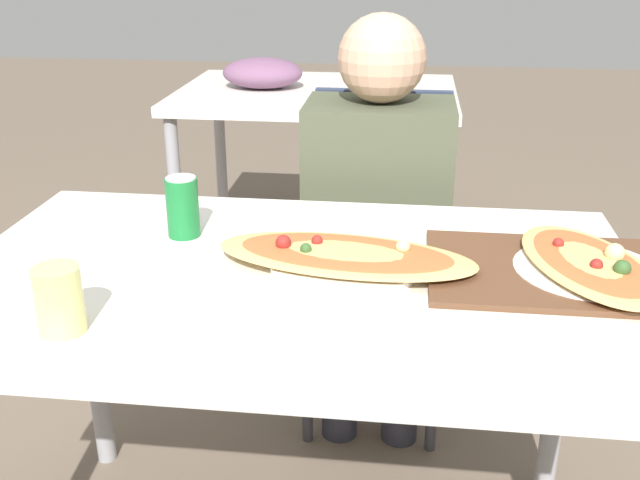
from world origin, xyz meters
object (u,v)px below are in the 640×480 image
at_px(dining_table, 296,307).
at_px(pizza_main, 345,257).
at_px(chair_far_seated, 378,243).
at_px(person_seated, 377,199).
at_px(drink_glass, 59,300).
at_px(soda_can, 183,207).
at_px(pizza_second, 590,266).

distance_m(dining_table, pizza_main, 0.13).
relative_size(chair_far_seated, pizza_main, 1.79).
height_order(dining_table, person_seated, person_seated).
height_order(dining_table, chair_far_seated, chair_far_seated).
bearing_deg(drink_glass, chair_far_seated, 65.67).
relative_size(person_seated, soda_can, 9.17).
distance_m(pizza_main, pizza_second, 0.44).
height_order(person_seated, pizza_main, person_seated).
xyz_separation_m(dining_table, chair_far_seated, (0.12, 0.72, -0.16)).
height_order(soda_can, drink_glass, soda_can).
bearing_deg(pizza_main, soda_can, 161.09).
height_order(pizza_main, soda_can, soda_can).
distance_m(chair_far_seated, soda_can, 0.75).
xyz_separation_m(pizza_main, pizza_second, (0.44, 0.01, -0.00)).
distance_m(soda_can, pizza_second, 0.79).
xyz_separation_m(dining_table, pizza_main, (0.09, 0.03, 0.10)).
bearing_deg(pizza_second, soda_can, 172.52).
bearing_deg(chair_far_seated, person_seated, 90.00).
xyz_separation_m(chair_far_seated, pizza_second, (0.41, -0.68, 0.26)).
bearing_deg(pizza_second, pizza_main, -178.18).
height_order(pizza_main, drink_glass, drink_glass).
height_order(person_seated, drink_glass, person_seated).
relative_size(dining_table, soda_can, 10.11).
xyz_separation_m(person_seated, pizza_main, (-0.03, -0.58, 0.08)).
relative_size(dining_table, pizza_main, 2.47).
xyz_separation_m(drink_glass, pizza_second, (0.86, 0.31, -0.03)).
bearing_deg(dining_table, person_seated, 78.52).
distance_m(drink_glass, pizza_second, 0.91).
bearing_deg(person_seated, pizza_main, 86.66).
xyz_separation_m(chair_far_seated, pizza_main, (-0.03, -0.70, 0.26)).
xyz_separation_m(soda_can, pizza_second, (0.78, -0.10, -0.04)).
bearing_deg(pizza_main, dining_table, -162.63).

